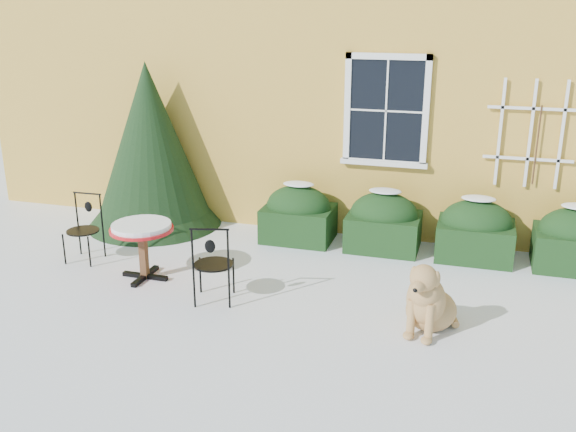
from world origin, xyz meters
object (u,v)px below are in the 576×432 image
(bistro_table, at_px, (142,233))
(patio_chair_near, at_px, (213,263))
(dog, at_px, (428,302))
(evergreen_shrub, at_px, (151,161))
(patio_chair_far, at_px, (84,228))

(bistro_table, xyz_separation_m, patio_chair_near, (1.15, -0.38, -0.13))
(dog, bearing_deg, bistro_table, -171.25)
(evergreen_shrub, relative_size, patio_chair_near, 2.62)
(dog, bearing_deg, patio_chair_far, -173.99)
(patio_chair_far, distance_m, dog, 4.87)
(patio_chair_far, bearing_deg, patio_chair_near, -20.09)
(evergreen_shrub, bearing_deg, patio_chair_near, -49.33)
(evergreen_shrub, xyz_separation_m, dog, (4.61, -2.44, -0.70))
(evergreen_shrub, distance_m, bistro_table, 2.27)
(patio_chair_near, xyz_separation_m, patio_chair_far, (-2.27, 0.74, -0.03))
(bistro_table, relative_size, patio_chair_near, 0.82)
(bistro_table, relative_size, dog, 0.88)
(bistro_table, xyz_separation_m, patio_chair_far, (-1.11, 0.36, -0.16))
(dog, bearing_deg, evergreen_shrub, 167.22)
(patio_chair_near, height_order, dog, patio_chair_near)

